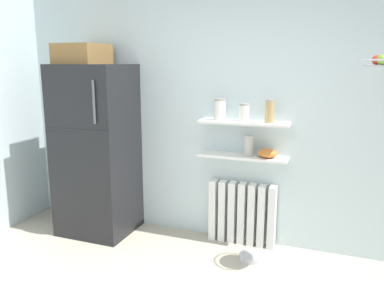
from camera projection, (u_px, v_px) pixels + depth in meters
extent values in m
cube|color=silver|center=(221.00, 112.00, 3.91)|extent=(7.04, 0.10, 2.60)
cube|color=black|center=(96.00, 150.00, 4.09)|extent=(0.73, 0.64, 1.77)
cube|color=#262628|center=(76.00, 130.00, 3.74)|extent=(0.72, 0.01, 0.01)
cylinder|color=#4C4C51|center=(94.00, 102.00, 3.59)|extent=(0.02, 0.02, 0.40)
cube|color=olive|center=(82.00, 54.00, 3.92)|extent=(0.44, 0.45, 0.20)
cube|color=white|center=(214.00, 209.00, 4.00)|extent=(0.07, 0.12, 0.62)
cube|color=white|center=(223.00, 211.00, 3.97)|extent=(0.07, 0.12, 0.62)
cube|color=white|center=(232.00, 212.00, 3.93)|extent=(0.07, 0.12, 0.62)
cube|color=white|center=(242.00, 213.00, 3.90)|extent=(0.07, 0.12, 0.62)
cube|color=white|center=(252.00, 215.00, 3.86)|extent=(0.07, 0.12, 0.62)
cube|color=white|center=(262.00, 216.00, 3.83)|extent=(0.07, 0.12, 0.62)
cube|color=white|center=(272.00, 217.00, 3.80)|extent=(0.07, 0.12, 0.62)
cube|color=white|center=(243.00, 157.00, 3.75)|extent=(0.85, 0.22, 0.02)
cube|color=white|center=(244.00, 123.00, 3.68)|extent=(0.85, 0.22, 0.02)
cylinder|color=silver|center=(220.00, 110.00, 3.74)|extent=(0.11, 0.11, 0.18)
cylinder|color=gray|center=(220.00, 100.00, 3.72)|extent=(0.10, 0.10, 0.02)
cylinder|color=silver|center=(244.00, 113.00, 3.66)|extent=(0.10, 0.10, 0.15)
cylinder|color=gray|center=(244.00, 104.00, 3.65)|extent=(0.09, 0.09, 0.02)
cylinder|color=tan|center=(270.00, 112.00, 3.58)|extent=(0.08, 0.08, 0.20)
cylinder|color=gray|center=(270.00, 100.00, 3.55)|extent=(0.08, 0.08, 0.02)
cylinder|color=#B2ADA8|center=(249.00, 146.00, 3.71)|extent=(0.10, 0.10, 0.19)
ellipsoid|color=orange|center=(267.00, 153.00, 3.66)|extent=(0.18, 0.18, 0.08)
cylinder|color=#B7B7BC|center=(251.00, 257.00, 3.61)|extent=(0.22, 0.22, 0.05)
torus|color=#B2B2B7|center=(382.00, 60.00, 2.83)|extent=(0.33, 0.33, 0.01)
cylinder|color=#A8A8AD|center=(382.00, 66.00, 2.84)|extent=(0.27, 0.27, 0.01)
sphere|color=red|center=(384.00, 60.00, 2.89)|extent=(0.07, 0.07, 0.07)
sphere|color=red|center=(377.00, 60.00, 2.85)|extent=(0.07, 0.07, 0.07)
sphere|color=#7FAD38|center=(382.00, 60.00, 2.77)|extent=(0.07, 0.07, 0.07)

